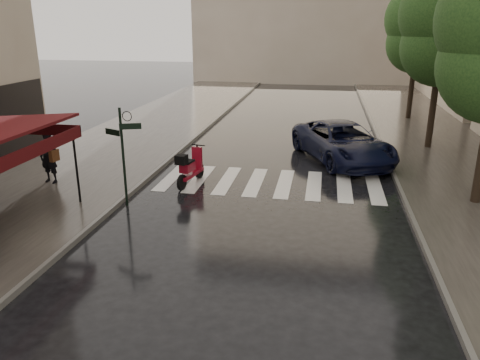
% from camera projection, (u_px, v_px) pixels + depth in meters
% --- Properties ---
extents(ground, '(120.00, 120.00, 0.00)m').
position_uv_depth(ground, '(124.00, 252.00, 11.75)').
color(ground, black).
rests_on(ground, ground).
extents(sidewalk_near, '(6.00, 60.00, 0.12)m').
position_uv_depth(sidewalk_near, '(137.00, 136.00, 23.69)').
color(sidewalk_near, '#38332D').
rests_on(sidewalk_near, ground).
extents(sidewalk_far, '(5.50, 60.00, 0.12)m').
position_uv_depth(sidewalk_far, '(445.00, 149.00, 21.20)').
color(sidewalk_far, '#38332D').
rests_on(sidewalk_far, ground).
extents(curb_near, '(0.12, 60.00, 0.16)m').
position_uv_depth(curb_near, '(196.00, 138.00, 23.17)').
color(curb_near, '#595651').
rests_on(curb_near, ground).
extents(curb_far, '(0.12, 60.00, 0.16)m').
position_uv_depth(curb_far, '(381.00, 146.00, 21.67)').
color(curb_far, '#595651').
rests_on(curb_far, ground).
extents(crosswalk, '(7.85, 3.20, 0.01)m').
position_uv_depth(crosswalk, '(270.00, 183.00, 16.84)').
color(crosswalk, silver).
rests_on(crosswalk, ground).
extents(signpost, '(1.17, 0.29, 3.10)m').
position_uv_depth(signpost, '(123.00, 149.00, 14.17)').
color(signpost, black).
rests_on(signpost, ground).
extents(tree_mid, '(3.80, 3.80, 8.34)m').
position_uv_depth(tree_mid, '(444.00, 20.00, 19.57)').
color(tree_mid, black).
rests_on(tree_mid, sidewalk_far).
extents(tree_far, '(3.80, 3.80, 8.16)m').
position_uv_depth(tree_far, '(419.00, 24.00, 26.11)').
color(tree_far, black).
rests_on(tree_far, sidewalk_far).
extents(pedestrian_with_umbrella, '(1.32, 1.34, 2.58)m').
position_uv_depth(pedestrian_with_umbrella, '(46.00, 135.00, 16.01)').
color(pedestrian_with_umbrella, black).
rests_on(pedestrian_with_umbrella, sidewalk_near).
extents(scooter, '(0.71, 1.95, 1.29)m').
position_uv_depth(scooter, '(190.00, 168.00, 16.51)').
color(scooter, black).
rests_on(scooter, ground).
extents(parked_car, '(4.76, 6.29, 1.59)m').
position_uv_depth(parked_car, '(342.00, 142.00, 19.34)').
color(parked_car, black).
rests_on(parked_car, ground).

